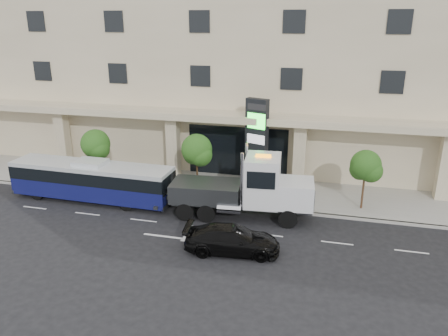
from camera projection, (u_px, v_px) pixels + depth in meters
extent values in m
plane|color=black|center=(210.00, 217.00, 28.24)|extent=(120.00, 120.00, 0.00)
cube|color=gray|center=(229.00, 189.00, 32.80)|extent=(120.00, 6.00, 0.15)
cube|color=gray|center=(218.00, 204.00, 30.05)|extent=(120.00, 0.30, 0.15)
cube|color=tan|center=(257.00, 45.00, 39.23)|extent=(60.00, 15.00, 20.00)
cube|color=tan|center=(235.00, 117.00, 32.80)|extent=(60.00, 2.80, 0.50)
cube|color=black|center=(238.00, 151.00, 34.86)|extent=(8.00, 0.12, 4.00)
cube|color=tan|center=(63.00, 138.00, 37.15)|extent=(0.90, 0.90, 4.90)
cube|color=tan|center=(173.00, 146.00, 34.81)|extent=(0.90, 0.90, 4.90)
cube|color=tan|center=(300.00, 155.00, 32.47)|extent=(0.90, 0.90, 4.90)
cube|color=tan|center=(446.00, 165.00, 30.12)|extent=(0.90, 0.90, 4.90)
cylinder|color=#422B19|center=(98.00, 165.00, 33.39)|extent=(0.14, 0.14, 2.80)
sphere|color=#154A15|center=(95.00, 144.00, 32.83)|extent=(2.20, 2.20, 2.20)
sphere|color=#154A15|center=(99.00, 149.00, 32.67)|extent=(1.65, 1.65, 1.65)
sphere|color=#154A15|center=(94.00, 148.00, 33.21)|extent=(1.54, 1.54, 1.54)
cylinder|color=#422B19|center=(197.00, 173.00, 31.49)|extent=(0.14, 0.14, 2.94)
sphere|color=#154A15|center=(197.00, 149.00, 30.91)|extent=(2.20, 2.20, 2.20)
sphere|color=#154A15|center=(201.00, 155.00, 30.75)|extent=(1.65, 1.65, 1.65)
sphere|color=#154A15|center=(194.00, 154.00, 31.29)|extent=(1.54, 1.54, 1.54)
cylinder|color=#422B19|center=(363.00, 189.00, 28.83)|extent=(0.14, 0.14, 2.73)
sphere|color=#154A15|center=(366.00, 165.00, 28.29)|extent=(2.00, 2.00, 2.00)
sphere|color=#154A15|center=(371.00, 171.00, 28.12)|extent=(1.50, 1.50, 1.50)
sphere|color=#154A15|center=(360.00, 169.00, 28.67)|extent=(1.40, 1.40, 1.40)
cylinder|color=black|center=(37.00, 193.00, 30.88)|extent=(0.98, 0.31, 0.97)
cylinder|color=black|center=(55.00, 183.00, 32.73)|extent=(0.98, 0.31, 0.97)
cylinder|color=black|center=(126.00, 204.00, 29.10)|extent=(0.98, 0.31, 0.97)
cylinder|color=black|center=(140.00, 193.00, 30.95)|extent=(0.98, 0.31, 0.97)
cube|color=#111450|center=(93.00, 188.00, 30.68)|extent=(11.68, 2.68, 1.16)
cube|color=black|center=(91.00, 174.00, 30.35)|extent=(11.68, 2.72, 0.87)
cube|color=silver|center=(91.00, 166.00, 30.16)|extent=(11.68, 2.68, 0.29)
cube|color=silver|center=(90.00, 162.00, 30.07)|extent=(2.17, 1.60, 0.29)
cube|color=#2D3033|center=(25.00, 186.00, 32.30)|extent=(0.19, 2.42, 0.29)
cube|color=#2D3033|center=(169.00, 203.00, 29.36)|extent=(0.19, 2.42, 0.29)
cube|color=#2D3033|center=(241.00, 204.00, 28.09)|extent=(9.08, 1.84, 0.42)
cube|color=silver|center=(296.00, 193.00, 27.24)|extent=(2.33, 2.62, 1.59)
cube|color=silver|center=(313.00, 194.00, 27.07)|extent=(0.26, 2.12, 1.27)
cube|color=silver|center=(263.00, 180.00, 27.32)|extent=(2.34, 2.83, 3.08)
cube|color=black|center=(279.00, 174.00, 27.01)|extent=(0.30, 2.33, 1.27)
cylinder|color=silver|center=(242.00, 182.00, 26.33)|extent=(0.21, 0.21, 3.61)
cylinder|color=silver|center=(246.00, 169.00, 28.51)|extent=(0.21, 0.21, 3.61)
cube|color=#2D3033|center=(206.00, 191.00, 28.19)|extent=(4.66, 2.92, 1.17)
cube|color=#2D3033|center=(169.00, 197.00, 28.78)|extent=(1.72, 0.44, 0.23)
cube|color=#2D3033|center=(160.00, 203.00, 29.02)|extent=(0.43, 1.93, 0.19)
cube|color=orange|center=(263.00, 156.00, 26.81)|extent=(0.98, 0.45, 0.15)
cylinder|color=black|center=(288.00, 219.00, 26.67)|extent=(1.19, 0.44, 1.17)
cylinder|color=black|center=(289.00, 204.00, 28.75)|extent=(1.19, 0.44, 1.17)
cylinder|color=black|center=(206.00, 213.00, 27.46)|extent=(1.19, 0.44, 1.17)
cylinder|color=black|center=(213.00, 200.00, 29.54)|extent=(1.19, 0.44, 1.17)
cylinder|color=black|center=(185.00, 212.00, 27.67)|extent=(1.19, 0.44, 1.17)
cylinder|color=black|center=(193.00, 198.00, 29.75)|extent=(1.19, 0.44, 1.17)
imported|color=black|center=(232.00, 239.00, 23.83)|extent=(5.43, 2.72, 1.51)
cube|color=black|center=(256.00, 144.00, 31.95)|extent=(1.76, 1.11, 6.69)
cube|color=#27EA34|center=(256.00, 121.00, 31.09)|extent=(1.38, 0.57, 1.11)
cube|color=silver|center=(256.00, 139.00, 31.52)|extent=(1.38, 0.57, 0.67)
cube|color=#262628|center=(257.00, 107.00, 30.76)|extent=(1.38, 0.57, 0.45)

